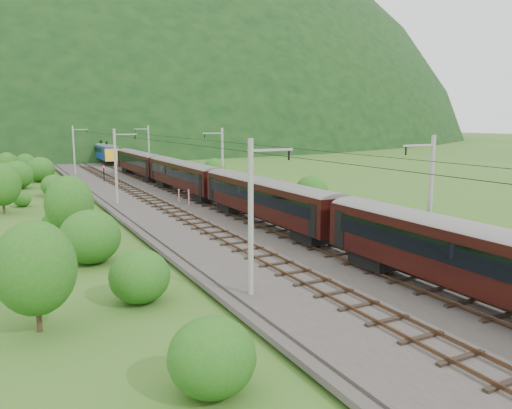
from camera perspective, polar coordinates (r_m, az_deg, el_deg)
name	(u,v)px	position (r m, az deg, el deg)	size (l,w,h in m)	color
ground	(347,282)	(29.44, 10.37, -8.71)	(600.00, 600.00, 0.00)	#395A1C
railbed	(265,242)	(37.47, 0.99, -4.33)	(14.00, 220.00, 0.30)	#38332D
track_left	(236,243)	(36.37, -2.35, -4.41)	(2.40, 220.00, 0.27)	brown
track_right	(292,236)	(38.58, 4.13, -3.61)	(2.40, 220.00, 0.27)	brown
catenary_left	(116,165)	(55.34, -15.67, 4.40)	(2.54, 192.28, 8.00)	gray
catenary_right	(222,161)	(59.04, -3.93, 5.04)	(2.54, 192.28, 8.00)	gray
overhead_wires	(265,149)	(36.43, 1.02, 6.34)	(4.83, 198.00, 0.03)	black
mountain_main	(34,138)	(282.68, -24.03, 6.92)	(504.00, 360.00, 244.00)	black
train	(218,180)	(50.77, -4.36, 2.86)	(2.69, 129.92, 4.66)	black
hazard_post_near	(179,196)	(55.09, -8.79, 1.00)	(0.16, 0.16, 1.48)	red
hazard_post_far	(189,197)	(53.42, -7.68, 0.86)	(0.18, 0.18, 1.66)	red
signal	(104,172)	(76.74, -16.99, 3.55)	(0.25, 0.25, 2.27)	black
vegetation_left	(39,197)	(51.04, -23.60, 0.82)	(11.27, 147.27, 5.93)	#205416
vegetation_right	(287,188)	(57.75, 3.54, 1.91)	(4.97, 92.21, 3.18)	#205416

